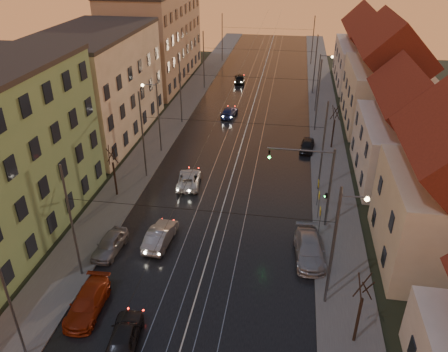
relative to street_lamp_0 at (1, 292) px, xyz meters
The scene contains 39 objects.
road 39.38m from the street_lamp_0, 76.53° to the left, with size 16.00×120.00×0.04m, color black.
sidewalk_left 38.31m from the street_lamp_0, 91.35° to the left, with size 4.00×120.00×0.15m, color #4C4C4C.
sidewalk_right 42.80m from the street_lamp_0, 63.31° to the left, with size 4.00×120.00×0.15m, color #4C4C4C.
tram_rail_0 38.92m from the street_lamp_0, 79.70° to the left, with size 0.06×120.00×0.03m, color gray.
tram_rail_1 39.20m from the street_lamp_0, 77.63° to the left, with size 0.06×120.00×0.03m, color gray.
tram_rail_2 39.56m from the street_lamp_0, 75.43° to the left, with size 0.06×120.00×0.03m, color gray.
tram_rail_3 39.94m from the street_lamp_0, 73.43° to the left, with size 0.06×120.00×0.03m, color gray.
apartment_left_2 33.10m from the street_lamp_0, 104.70° to the left, with size 10.00×20.00×12.00m, color tan.
apartment_left_3 56.67m from the street_lamp_0, 98.53° to the left, with size 10.00×24.00×14.00m, color #977F61.
house_right_2 36.84m from the street_lamp_0, 44.89° to the left, with size 9.18×12.24×9.20m.
house_right_3 48.61m from the street_lamp_0, 57.52° to the left, with size 9.18×14.28×11.50m.
house_right_4 64.52m from the street_lamp_0, 66.13° to the left, with size 9.18×16.32×10.00m.
catenary_pole_l_1 7.03m from the street_lamp_0, 85.88° to the left, with size 0.16×0.16×9.00m, color #595B60.
catenary_pole_r_1 19.04m from the street_lamp_0, 21.57° to the left, with size 0.16×0.16×9.00m, color #595B60.
catenary_pole_l_2 22.01m from the street_lamp_0, 88.69° to the left, with size 0.16×0.16×9.00m, color #595B60.
catenary_pole_r_2 28.24m from the street_lamp_0, 51.17° to the left, with size 0.16×0.16×9.00m, color #595B60.
catenary_pole_l_3 37.01m from the street_lamp_0, 89.22° to the left, with size 0.16×0.16×9.00m, color #595B60.
catenary_pole_r_3 41.02m from the street_lamp_0, 64.43° to the left, with size 0.16×0.16×9.00m, color #595B60.
catenary_pole_l_4 52.00m from the street_lamp_0, 89.44° to the left, with size 0.16×0.16×9.00m, color #595B60.
catenary_pole_r_4 54.93m from the street_lamp_0, 71.20° to the left, with size 0.16×0.16×9.00m, color #595B60.
catenary_pole_l_5 70.00m from the street_lamp_0, 89.59° to the left, with size 0.16×0.16×9.00m, color #595B60.
catenary_pole_r_5 72.21m from the street_lamp_0, 75.81° to the left, with size 0.16×0.16×9.00m, color #595B60.
street_lamp_0 is the anchor object (origin of this frame).
street_lamp_1 19.89m from the street_lamp_0, 23.72° to the left, with size 1.75×0.32×8.00m.
street_lamp_2 28.00m from the street_lamp_0, 90.00° to the left, with size 1.75×0.32×8.00m.
street_lamp_3 47.62m from the street_lamp_0, 67.52° to the left, with size 1.75×0.32×8.00m.
traffic_light_mast 23.42m from the street_lamp_0, 43.10° to the left, with size 5.30×0.32×7.20m.
bare_tree_0 18.19m from the street_lamp_0, 93.47° to the left, with size 1.09×1.09×5.11m.
bare_tree_1 19.86m from the street_lamp_0, 11.71° to the left, with size 1.09×1.09×5.11m.
bare_tree_2 37.56m from the street_lamp_0, 58.63° to the left, with size 1.09×1.09×5.11m.
driving_car_0 7.28m from the street_lamp_0, 16.05° to the left, with size 1.72×4.27×1.45m, color black.
driving_car_1 13.29m from the street_lamp_0, 66.39° to the left, with size 1.58×4.53×1.49m, color gray.
driving_car_2 22.09m from the street_lamp_0, 76.22° to the left, with size 2.11×4.58×1.27m, color beige.
driving_car_3 41.07m from the street_lamp_0, 81.12° to the left, with size 1.71×4.21×1.22m, color navy.
driving_car_4 56.76m from the street_lamp_0, 84.21° to the left, with size 1.71×4.25×1.45m, color black.
parked_left_2 6.20m from the street_lamp_0, 57.64° to the left, with size 1.90×4.69×1.36m, color maroon.
parked_left_3 10.90m from the street_lamp_0, 81.40° to the left, with size 1.63×4.06×1.38m, color gray.
parked_right_1 20.77m from the street_lamp_0, 34.86° to the left, with size 2.14×5.27×1.53m, color #99999E.
parked_right_2 35.37m from the street_lamp_0, 61.59° to the left, with size 1.47×3.66×1.25m, color black.
Camera 1 is at (5.35, -13.32, 21.44)m, focal length 35.00 mm.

